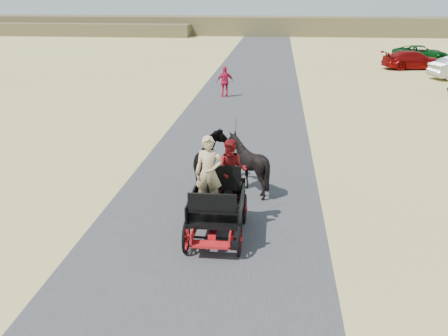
# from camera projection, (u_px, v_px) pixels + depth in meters

# --- Properties ---
(ground) EXTENTS (140.00, 140.00, 0.00)m
(ground) POSITION_uv_depth(u_px,v_px,m) (188.00, 290.00, 10.08)
(ground) COLOR tan
(road) EXTENTS (6.00, 140.00, 0.01)m
(road) POSITION_uv_depth(u_px,v_px,m) (188.00, 290.00, 10.08)
(road) COLOR #38383A
(road) RESTS_ON ground
(ridge_far) EXTENTS (140.00, 6.00, 2.40)m
(ridge_far) POSITION_uv_depth(u_px,v_px,m) (267.00, 26.00, 67.74)
(ridge_far) COLOR brown
(ridge_far) RESTS_ON ground
(ridge_near) EXTENTS (40.00, 4.00, 1.60)m
(ridge_near) POSITION_uv_depth(u_px,v_px,m) (44.00, 29.00, 67.16)
(ridge_near) COLOR brown
(ridge_near) RESTS_ON ground
(carriage) EXTENTS (1.30, 2.40, 0.72)m
(carriage) POSITION_uv_depth(u_px,v_px,m) (217.00, 222.00, 12.23)
(carriage) COLOR black
(carriage) RESTS_ON ground
(horse_left) EXTENTS (0.91, 2.01, 1.70)m
(horse_left) POSITION_uv_depth(u_px,v_px,m) (211.00, 163.00, 14.94)
(horse_left) COLOR black
(horse_left) RESTS_ON ground
(horse_right) EXTENTS (1.37, 1.54, 1.70)m
(horse_right) POSITION_uv_depth(u_px,v_px,m) (247.00, 164.00, 14.82)
(horse_right) COLOR black
(horse_right) RESTS_ON ground
(driver_man) EXTENTS (0.66, 0.43, 1.80)m
(driver_man) POSITION_uv_depth(u_px,v_px,m) (209.00, 173.00, 11.88)
(driver_man) COLOR tan
(driver_man) RESTS_ON carriage
(passenger_woman) EXTENTS (0.77, 0.60, 1.58)m
(passenger_woman) POSITION_uv_depth(u_px,v_px,m) (232.00, 170.00, 12.38)
(passenger_woman) COLOR #660C0F
(passenger_woman) RESTS_ON carriage
(pedestrian) EXTENTS (1.09, 0.75, 1.73)m
(pedestrian) POSITION_uv_depth(u_px,v_px,m) (225.00, 82.00, 28.11)
(pedestrian) COLOR #C81640
(pedestrian) RESTS_ON ground
(car_c) EXTENTS (5.04, 2.89, 1.38)m
(car_c) POSITION_uv_depth(u_px,v_px,m) (413.00, 60.00, 38.27)
(car_c) COLOR maroon
(car_c) RESTS_ON ground
(car_d) EXTENTS (4.84, 2.46, 1.31)m
(car_d) POSITION_uv_depth(u_px,v_px,m) (421.00, 53.00, 42.64)
(car_d) COLOR #0C4C19
(car_d) RESTS_ON ground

